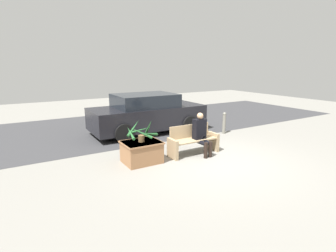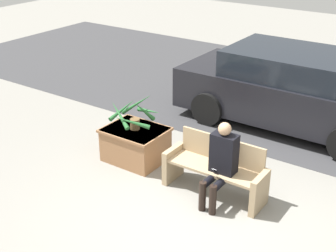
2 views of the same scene
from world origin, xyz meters
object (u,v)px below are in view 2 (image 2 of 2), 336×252
Objects in this scene: bench at (216,169)px; potted_plant at (134,114)px; parked_car at (291,89)px; person_seated at (221,161)px; planter_box at (136,143)px.

bench is 1.67m from potted_plant.
parked_car reaches higher than bench.
planter_box is (-1.76, 0.29, -0.35)m from person_seated.
potted_plant is (-1.77, 0.29, 0.17)m from person_seated.
potted_plant is (-0.01, 0.00, 0.53)m from planter_box.
person_seated reaches higher than planter_box.
planter_box is at bearing -119.13° from parked_car.
person_seated is 1.80m from potted_plant.
potted_plant reaches higher than planter_box.
potted_plant is at bearing -119.31° from parked_car.
parked_car is at bearing 60.69° from potted_plant.
bench is 1.86× the size of potted_plant.
parked_car is at bearing 93.31° from person_seated.
bench is 1.55× the size of planter_box.
planter_box is 0.53m from potted_plant.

